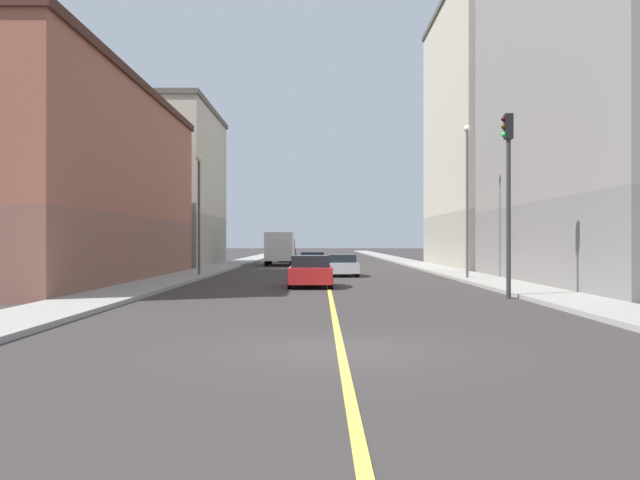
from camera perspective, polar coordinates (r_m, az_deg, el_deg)
The scene contains 16 objects.
ground_plane at distance 13.53m, azimuth 1.86°, elevation -8.80°, with size 400.00×400.00×0.00m, color #373231.
sidewalk_left at distance 62.96m, azimuth 7.86°, elevation -1.91°, with size 2.56×168.00×0.15m, color #9E9B93.
sidewalk_right at distance 62.86m, azimuth -6.78°, elevation -1.91°, with size 2.56×168.00×0.15m, color #9E9B93.
lane_center_stripe at distance 62.40m, azimuth 0.54°, elevation -1.99°, with size 0.16×154.00×0.01m, color #E5D14C.
building_left_mid at distance 58.71m, azimuth 15.67°, elevation 8.25°, with size 11.98×20.34×21.15m.
building_right_corner at distance 38.93m, azimuth -22.12°, elevation 4.31°, with size 11.98×26.27×10.07m.
building_right_midblock at distance 60.92m, azimuth -13.85°, elevation 4.13°, with size 11.98×16.52×13.09m.
traffic_light_left_near at distance 26.14m, azimuth 15.10°, elevation 4.67°, with size 0.40×0.32×6.59m.
street_lamp_left_near at distance 37.96m, azimuth 11.95°, elevation 4.25°, with size 0.36×0.36×8.01m.
street_lamp_right_near at distance 41.16m, azimuth -9.54°, elevation 3.05°, with size 0.36×0.36×6.84m.
car_white at distance 77.44m, azimuth -2.49°, elevation -1.16°, with size 2.04×3.98×1.32m.
car_black at distance 48.78m, azimuth -0.43°, elevation -1.77°, with size 1.85×4.04×1.32m.
car_silver at distance 41.71m, azimuth 1.92°, elevation -2.05°, with size 1.98×4.14×1.28m.
car_red at distance 31.59m, azimuth -0.58°, elevation -2.58°, with size 1.97×4.13×1.42m.
car_teal at distance 71.07m, azimuth -2.40°, elevation -1.24°, with size 1.88×4.36×1.35m.
box_truck at distance 60.41m, azimuth -3.03°, elevation -0.62°, with size 2.39×6.87×2.80m.
Camera 1 is at (-0.39, -13.37, 2.04)m, focal length 39.72 mm.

